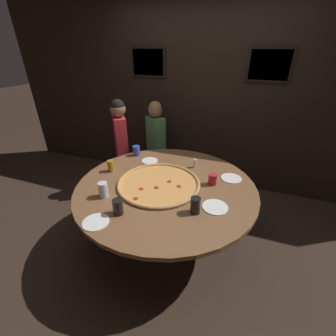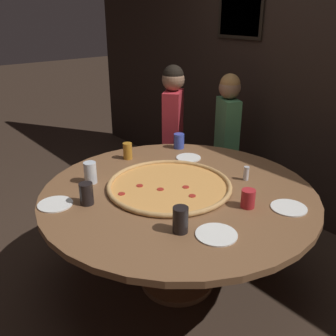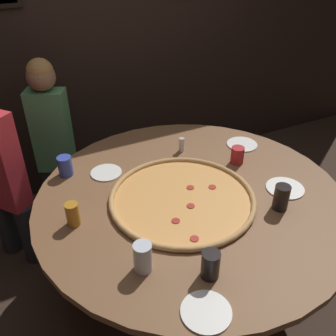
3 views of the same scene
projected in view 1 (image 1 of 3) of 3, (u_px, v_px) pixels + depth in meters
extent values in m
plane|color=#38281E|center=(166.00, 239.00, 2.57)|extent=(24.00, 24.00, 0.00)
cube|color=black|center=(202.00, 98.00, 3.18)|extent=(6.40, 0.06, 2.60)
cube|color=black|center=(148.00, 62.00, 3.17)|extent=(0.52, 0.02, 0.40)
cube|color=slate|center=(148.00, 62.00, 3.17)|extent=(0.46, 0.01, 0.34)
cube|color=black|center=(270.00, 65.00, 2.69)|extent=(0.52, 0.02, 0.40)
cube|color=slate|center=(270.00, 65.00, 2.69)|extent=(0.46, 0.01, 0.34)
cylinder|color=brown|center=(166.00, 186.00, 2.23)|extent=(1.76, 1.76, 0.04)
cylinder|color=brown|center=(166.00, 215.00, 2.41)|extent=(0.16, 0.16, 0.70)
cylinder|color=brown|center=(166.00, 238.00, 2.56)|extent=(0.52, 0.52, 0.04)
cylinder|color=#E0994C|center=(159.00, 184.00, 2.22)|extent=(0.78, 0.78, 0.01)
torus|color=tan|center=(159.00, 183.00, 2.22)|extent=(0.82, 0.82, 0.03)
cylinder|color=#A8281E|center=(141.00, 189.00, 2.13)|extent=(0.04, 0.04, 0.00)
cylinder|color=#A8281E|center=(169.00, 182.00, 2.25)|extent=(0.04, 0.04, 0.00)
cylinder|color=#A8281E|center=(156.00, 188.00, 2.15)|extent=(0.04, 0.04, 0.00)
cylinder|color=#A8281E|center=(179.00, 186.00, 2.17)|extent=(0.04, 0.04, 0.00)
cylinder|color=#A8281E|center=(136.00, 199.00, 1.99)|extent=(0.04, 0.04, 0.00)
cylinder|color=#BC7A23|center=(111.00, 166.00, 2.43)|extent=(0.07, 0.07, 0.13)
cylinder|color=black|center=(118.00, 207.00, 1.80)|extent=(0.08, 0.08, 0.13)
cylinder|color=silver|center=(103.00, 190.00, 2.01)|extent=(0.08, 0.08, 0.15)
cylinder|color=black|center=(195.00, 205.00, 1.82)|extent=(0.08, 0.08, 0.14)
cylinder|color=#B22328|center=(213.00, 179.00, 2.20)|extent=(0.08, 0.08, 0.11)
cylinder|color=#384CB7|center=(136.00, 151.00, 2.80)|extent=(0.09, 0.09, 0.12)
cylinder|color=white|center=(231.00, 178.00, 2.32)|extent=(0.21, 0.21, 0.01)
cylinder|color=white|center=(215.00, 207.00, 1.90)|extent=(0.22, 0.22, 0.01)
cylinder|color=white|center=(96.00, 222.00, 1.74)|extent=(0.21, 0.21, 0.01)
cylinder|color=white|center=(150.00, 161.00, 2.68)|extent=(0.19, 0.19, 0.01)
cylinder|color=silver|center=(195.00, 164.00, 2.52)|extent=(0.04, 0.04, 0.08)
cylinder|color=#B7B7BC|center=(195.00, 160.00, 2.50)|extent=(0.04, 0.04, 0.01)
cylinder|color=#232328|center=(126.00, 179.00, 3.29)|extent=(0.18, 0.18, 0.47)
cylinder|color=#232328|center=(124.00, 172.00, 3.46)|extent=(0.18, 0.18, 0.47)
cube|color=red|center=(121.00, 140.00, 3.11)|extent=(0.29, 0.31, 0.66)
sphere|color=#8C664C|center=(118.00, 109.00, 2.90)|extent=(0.20, 0.20, 0.20)
sphere|color=black|center=(117.00, 106.00, 2.88)|extent=(0.19, 0.19, 0.19)
cylinder|color=#232328|center=(161.00, 173.00, 3.46)|extent=(0.16, 0.16, 0.45)
cylinder|color=#232328|center=(153.00, 169.00, 3.59)|extent=(0.16, 0.16, 0.45)
cube|color=#4C8C59|center=(156.00, 139.00, 3.27)|extent=(0.31, 0.25, 0.63)
sphere|color=#8C664C|center=(155.00, 110.00, 3.07)|extent=(0.19, 0.19, 0.19)
sphere|color=#9E703D|center=(155.00, 108.00, 3.06)|extent=(0.18, 0.18, 0.18)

